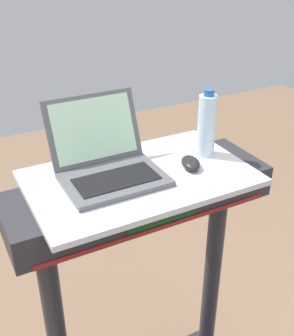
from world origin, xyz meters
TOP-DOWN VIEW (x-y plane):
  - desk_board at (0.00, 0.70)m, footprint 0.73×0.45m
  - laptop at (-0.09, 0.75)m, footprint 0.32×0.32m
  - computer_mouse at (0.17, 0.67)m, footprint 0.09×0.11m
  - water_bottle at (0.28, 0.73)m, footprint 0.06×0.06m

SIDE VIEW (x-z plane):
  - desk_board at x=0.00m, z-range 1.17..1.19m
  - computer_mouse at x=0.17m, z-range 1.19..1.22m
  - laptop at x=-0.09m, z-range 1.12..1.35m
  - water_bottle at x=0.28m, z-range 1.18..1.42m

